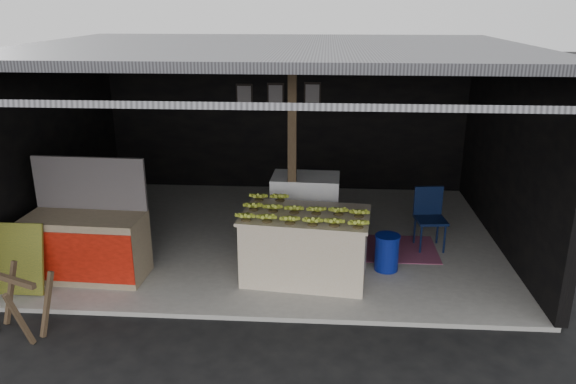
# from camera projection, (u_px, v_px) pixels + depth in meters

# --- Properties ---
(ground) EXTENTS (80.00, 80.00, 0.00)m
(ground) POSITION_uv_depth(u_px,v_px,m) (257.00, 321.00, 6.64)
(ground) COLOR black
(ground) RESTS_ON ground
(concrete_slab) EXTENTS (7.00, 5.00, 0.06)m
(concrete_slab) POSITION_uv_depth(u_px,v_px,m) (276.00, 236.00, 8.99)
(concrete_slab) COLOR gray
(concrete_slab) RESTS_ON ground
(shophouse) EXTENTS (7.40, 7.29, 3.02)m
(shophouse) POSITION_uv_depth(u_px,v_px,m) (276.00, 104.00, 8.63)
(shophouse) COLOR black
(shophouse) RESTS_ON ground
(banana_table) EXTENTS (1.76, 1.19, 0.91)m
(banana_table) POSITION_uv_depth(u_px,v_px,m) (305.00, 246.00, 7.45)
(banana_table) COLOR beige
(banana_table) RESTS_ON concrete_slab
(banana_pile) EXTENTS (1.62, 1.08, 0.18)m
(banana_pile) POSITION_uv_depth(u_px,v_px,m) (306.00, 207.00, 7.27)
(banana_pile) COLOR yellow
(banana_pile) RESTS_ON banana_table
(white_crate) EXTENTS (1.01, 0.71, 1.10)m
(white_crate) POSITION_uv_depth(u_px,v_px,m) (305.00, 211.00, 8.44)
(white_crate) COLOR white
(white_crate) RESTS_ON concrete_slab
(neighbor_stall) EXTENTS (1.57, 0.76, 1.59)m
(neighbor_stall) POSITION_uv_depth(u_px,v_px,m) (87.00, 243.00, 7.47)
(neighbor_stall) COLOR #998466
(neighbor_stall) RESTS_ON concrete_slab
(green_signboard) EXTENTS (0.61, 0.26, 0.90)m
(green_signboard) POSITION_uv_depth(u_px,v_px,m) (20.00, 259.00, 7.07)
(green_signboard) COLOR black
(green_signboard) RESTS_ON concrete_slab
(sawhorse) EXTENTS (0.84, 0.84, 0.73)m
(sawhorse) POSITION_uv_depth(u_px,v_px,m) (14.00, 299.00, 6.23)
(sawhorse) COLOR brown
(sawhorse) RESTS_ON ground
(water_barrel) EXTENTS (0.33, 0.33, 0.48)m
(water_barrel) POSITION_uv_depth(u_px,v_px,m) (387.00, 253.00, 7.73)
(water_barrel) COLOR navy
(water_barrel) RESTS_ON concrete_slab
(plastic_chair) EXTENTS (0.48, 0.48, 0.92)m
(plastic_chair) POSITION_uv_depth(u_px,v_px,m) (429.00, 212.00, 8.40)
(plastic_chair) COLOR #091332
(plastic_chair) RESTS_ON concrete_slab
(magenta_rug) EXTENTS (1.50, 1.00, 0.01)m
(magenta_rug) POSITION_uv_depth(u_px,v_px,m) (386.00, 248.00, 8.46)
(magenta_rug) COLOR maroon
(magenta_rug) RESTS_ON concrete_slab
(picture_frames) EXTENTS (1.62, 0.04, 0.46)m
(picture_frames) POSITION_uv_depth(u_px,v_px,m) (277.00, 94.00, 10.66)
(picture_frames) COLOR black
(picture_frames) RESTS_ON shophouse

